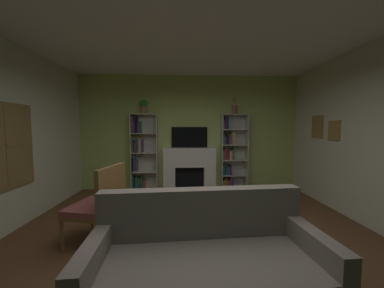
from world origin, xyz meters
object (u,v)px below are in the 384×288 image
(bookshelf_left, at_px, (142,154))
(potted_plant, at_px, (144,106))
(vase_with_flowers, at_px, (235,109))
(armchair, at_px, (100,203))
(coffee_table, at_px, (201,226))
(couch, at_px, (207,269))
(bookshelf_right, at_px, (231,154))
(fireplace, at_px, (190,167))
(tv, at_px, (189,137))

(bookshelf_left, bearing_deg, potted_plant, -33.47)
(bookshelf_left, xyz_separation_m, vase_with_flowers, (2.32, -0.05, 1.12))
(armchair, bearing_deg, potted_plant, 86.17)
(potted_plant, bearing_deg, vase_with_flowers, -0.01)
(bookshelf_left, relative_size, armchair, 1.80)
(potted_plant, distance_m, armchair, 2.89)
(vase_with_flowers, distance_m, coffee_table, 3.41)
(couch, bearing_deg, bookshelf_right, 74.48)
(fireplace, height_order, couch, fireplace)
(bookshelf_left, height_order, armchair, bookshelf_left)
(coffee_table, bearing_deg, couch, -90.27)
(potted_plant, xyz_separation_m, armchair, (-0.16, -2.44, -1.55))
(tv, relative_size, potted_plant, 2.63)
(bookshelf_right, relative_size, couch, 0.91)
(fireplace, xyz_separation_m, bookshelf_left, (-1.20, 0.03, 0.35))
(bookshelf_left, height_order, bookshelf_right, same)
(fireplace, bearing_deg, tv, 90.00)
(tv, xyz_separation_m, vase_with_flowers, (1.12, -0.12, 0.71))
(bookshelf_left, distance_m, vase_with_flowers, 2.57)
(couch, relative_size, armchair, 1.98)
(bookshelf_right, xyz_separation_m, couch, (-0.99, -3.56, -0.60))
(couch, bearing_deg, armchair, 141.03)
(fireplace, distance_m, bookshelf_right, 1.10)
(coffee_table, bearing_deg, tv, 91.24)
(armchair, bearing_deg, vase_with_flowers, 45.37)
(vase_with_flowers, bearing_deg, couch, -106.77)
(tv, xyz_separation_m, potted_plant, (-1.12, -0.12, 0.77))
(vase_with_flowers, distance_m, armchair, 3.73)
(armchair, bearing_deg, tv, 63.32)
(vase_with_flowers, relative_size, coffee_table, 0.53)
(fireplace, height_order, bookshelf_right, bookshelf_right)
(bookshelf_right, height_order, potted_plant, potted_plant)
(bookshelf_right, bearing_deg, armchair, -133.31)
(bookshelf_left, distance_m, potted_plant, 1.18)
(fireplace, distance_m, vase_with_flowers, 1.85)
(bookshelf_left, xyz_separation_m, potted_plant, (0.08, -0.05, 1.18))
(tv, bearing_deg, coffee_table, -88.76)
(vase_with_flowers, relative_size, couch, 0.20)
(tv, bearing_deg, fireplace, -90.00)
(couch, distance_m, armchair, 1.74)
(fireplace, xyz_separation_m, bookshelf_right, (1.05, 0.02, 0.33))
(armchair, height_order, coffee_table, armchair)
(fireplace, height_order, bookshelf_left, bookshelf_left)
(tv, distance_m, armchair, 2.97)
(bookshelf_left, relative_size, bookshelf_right, 1.00)
(vase_with_flowers, height_order, armchair, vase_with_flowers)
(vase_with_flowers, bearing_deg, armchair, -134.63)
(tv, distance_m, coffee_table, 3.06)
(bookshelf_right, height_order, vase_with_flowers, vase_with_flowers)
(potted_plant, relative_size, vase_with_flowers, 0.81)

